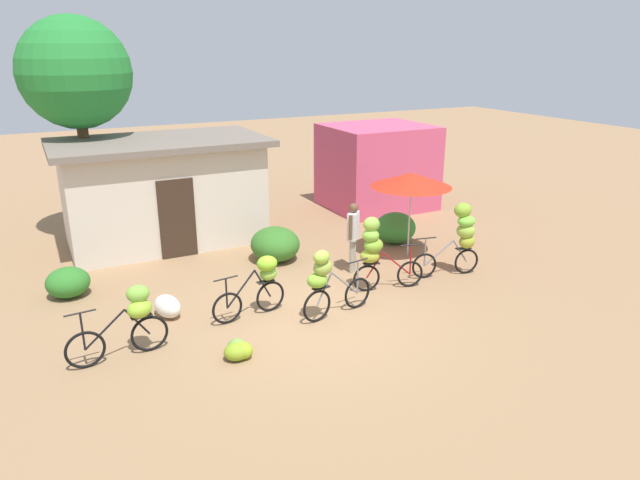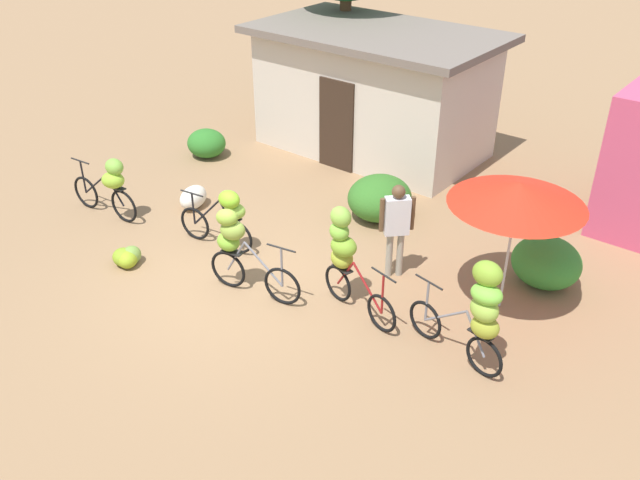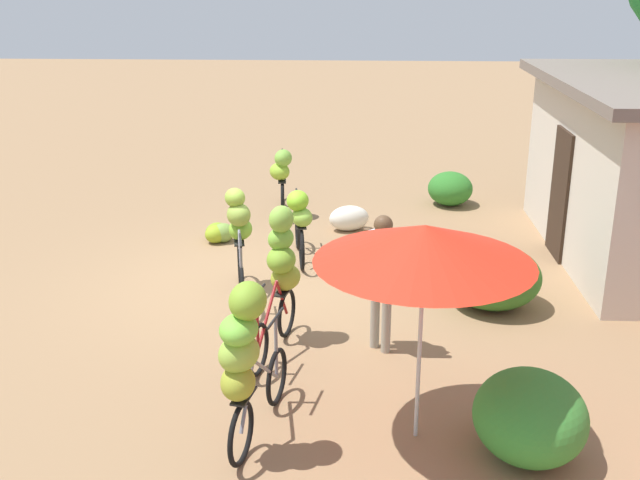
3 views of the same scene
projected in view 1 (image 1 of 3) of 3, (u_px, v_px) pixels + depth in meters
name	position (u px, v px, depth m)	size (l,w,h in m)	color
ground_plane	(316.00, 319.00, 11.40)	(60.00, 60.00, 0.00)	#94704D
building_low	(163.00, 191.00, 15.47)	(5.42, 3.28, 2.78)	beige
shop_pink	(377.00, 167.00, 18.87)	(3.20, 2.80, 2.66)	#CC496E
tree_behind_building	(75.00, 74.00, 14.77)	(2.83, 2.83, 5.84)	brown
hedge_bush_front_left	(68.00, 282.00, 12.33)	(0.90, 0.85, 0.64)	#2E7427
hedge_bush_front_right	(275.00, 244.00, 14.38)	(1.21, 1.28, 0.84)	#336D24
hedge_bush_mid	(395.00, 228.00, 15.65)	(1.13, 1.04, 0.83)	#378831
market_umbrella	(411.00, 180.00, 14.18)	(2.00, 2.00, 2.15)	beige
bicycle_leftmost	(131.00, 316.00, 9.86)	(1.73, 0.49, 1.26)	black
bicycle_near_pile	(261.00, 280.00, 11.40)	(1.58, 0.45, 1.21)	black
bicycle_center_loaded	(326.00, 279.00, 11.17)	(1.66, 0.48, 1.45)	black
bicycle_by_shop	(375.00, 249.00, 12.42)	(1.58, 0.57, 1.69)	black
bicycle_rightmost	(462.00, 233.00, 13.29)	(1.65, 0.55, 1.71)	black
banana_pile_on_ground	(238.00, 350.00, 9.95)	(0.60, 0.60, 0.32)	#8EAD24
produce_sack	(167.00, 306.00, 11.45)	(0.70, 0.44, 0.44)	silver
person_vendor	(353.00, 230.00, 13.47)	(0.43, 0.44, 1.67)	gray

